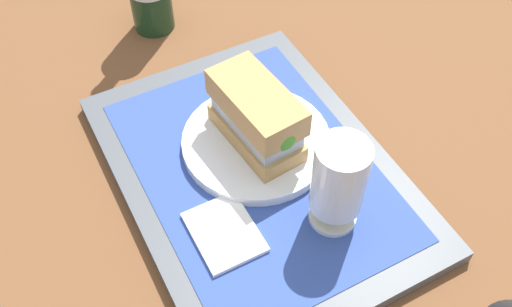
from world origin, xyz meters
TOP-DOWN VIEW (x-y plane):
  - ground_plane at (0.00, 0.00)m, footprint 3.00×3.00m
  - tray at (0.00, 0.00)m, footprint 0.44×0.32m
  - placemat at (0.00, 0.00)m, footprint 0.38×0.27m
  - plate at (-0.03, 0.02)m, footprint 0.19×0.19m
  - sandwich at (-0.03, 0.02)m, footprint 0.14×0.08m
  - beer_glass at (0.11, 0.04)m, footprint 0.06×0.06m
  - napkin_folded at (0.07, -0.08)m, footprint 0.09×0.07m

SIDE VIEW (x-z plane):
  - ground_plane at x=0.00m, z-range 0.00..0.00m
  - tray at x=0.00m, z-range 0.00..0.02m
  - placemat at x=0.00m, z-range 0.02..0.02m
  - napkin_folded at x=0.07m, z-range 0.02..0.03m
  - plate at x=-0.03m, z-range 0.02..0.04m
  - sandwich at x=-0.03m, z-range 0.04..0.12m
  - beer_glass at x=0.11m, z-range 0.03..0.15m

